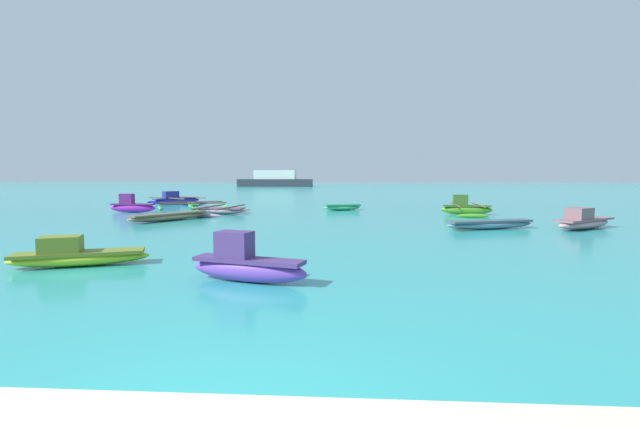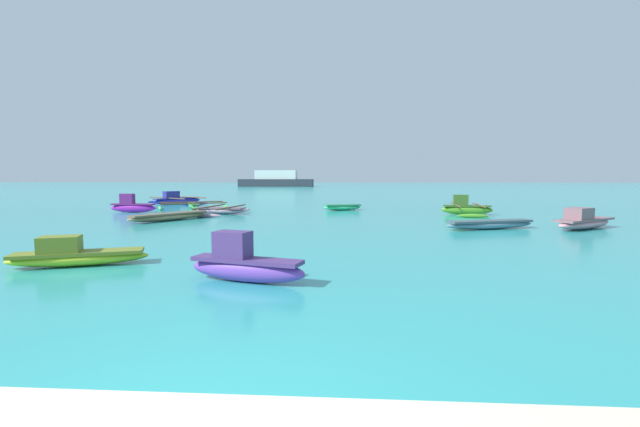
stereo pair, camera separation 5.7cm
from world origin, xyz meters
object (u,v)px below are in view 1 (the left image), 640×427
object	(u,v)px
moored_boat_2	(176,200)
distant_ferry	(275,180)
moored_boat_8	(193,206)
moored_boat_10	(169,216)
moored_boat_0	(246,264)
moored_boat_4	(132,206)
moored_boat_6	(466,208)
moored_boat_5	(220,210)
moored_boat_3	(583,221)
moored_boat_7	(490,224)
moored_boat_9	(342,207)
moored_boat_1	(77,255)

from	to	relation	value
moored_boat_2	distant_ferry	xyz separation A→B (m)	(-0.82, 48.10, 0.91)
moored_boat_8	moored_boat_10	world-z (taller)	moored_boat_8
moored_boat_0	moored_boat_8	distance (m)	19.36
moored_boat_0	moored_boat_4	world-z (taller)	moored_boat_4
moored_boat_10	distant_ferry	size ratio (longest dim) A/B	0.27
moored_boat_6	distant_ferry	size ratio (longest dim) A/B	0.29
moored_boat_4	moored_boat_5	size ratio (longest dim) A/B	0.61
moored_boat_2	moored_boat_3	size ratio (longest dim) A/B	1.54
moored_boat_5	distant_ferry	xyz separation A→B (m)	(-6.35, 55.75, 1.03)
moored_boat_5	moored_boat_10	size ratio (longest dim) A/B	1.15
moored_boat_8	distant_ferry	world-z (taller)	distant_ferry
moored_boat_2	moored_boat_7	bearing A→B (deg)	-93.98
moored_boat_10	moored_boat_5	bearing A→B (deg)	11.96
moored_boat_7	moored_boat_10	distance (m)	13.77
moored_boat_7	moored_boat_4	bearing A→B (deg)	141.66
moored_boat_2	moored_boat_9	size ratio (longest dim) A/B	2.01
moored_boat_8	distant_ferry	xyz separation A→B (m)	(-3.55, 52.18, 1.04)
moored_boat_1	moored_boat_8	bearing A→B (deg)	80.96
moored_boat_0	moored_boat_9	size ratio (longest dim) A/B	1.02
moored_boat_10	moored_boat_3	bearing A→B (deg)	-62.41
moored_boat_4	moored_boat_5	bearing A→B (deg)	-5.45
moored_boat_2	moored_boat_5	bearing A→B (deg)	-111.23
moored_boat_5	moored_boat_3	bearing A→B (deg)	-10.70
moored_boat_6	moored_boat_10	bearing A→B (deg)	-158.65
moored_boat_3	moored_boat_5	distance (m)	16.68
moored_boat_10	distant_ferry	bearing A→B (deg)	39.06
moored_boat_4	moored_boat_7	xyz separation A→B (m)	(17.37, -6.26, -0.17)
moored_boat_10	moored_boat_2	bearing A→B (deg)	54.87
moored_boat_5	moored_boat_9	distance (m)	7.06
moored_boat_1	moored_boat_10	distance (m)	9.91
moored_boat_1	distant_ferry	xyz separation A→B (m)	(-6.93, 68.84, 0.97)
moored_boat_3	moored_boat_9	xyz separation A→B (m)	(-9.35, 8.26, -0.10)
moored_boat_0	moored_boat_2	size ratio (longest dim) A/B	0.51
moored_boat_4	moored_boat_5	world-z (taller)	moored_boat_4
moored_boat_7	moored_boat_9	bearing A→B (deg)	105.44
moored_boat_4	distant_ferry	distance (m)	55.16
moored_boat_0	moored_boat_3	bearing A→B (deg)	54.83
moored_boat_6	moored_boat_8	bearing A→B (deg)	175.22
moored_boat_2	distant_ferry	bearing A→B (deg)	33.90
moored_boat_7	moored_boat_0	bearing A→B (deg)	-149.34
moored_boat_6	moored_boat_7	size ratio (longest dim) A/B	1.05
moored_boat_9	distant_ferry	xyz separation A→B (m)	(-12.79, 52.86, 1.02)
moored_boat_7	distant_ferry	distance (m)	64.15
moored_boat_1	moored_boat_4	world-z (taller)	moored_boat_4
moored_boat_0	moored_boat_6	distance (m)	16.87
moored_boat_4	moored_boat_5	distance (m)	5.21
moored_boat_1	moored_boat_2	size ratio (longest dim) A/B	0.61
moored_boat_6	moored_boat_8	world-z (taller)	moored_boat_6
moored_boat_3	moored_boat_7	distance (m)	3.61
moored_boat_3	moored_boat_6	distance (m)	6.51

